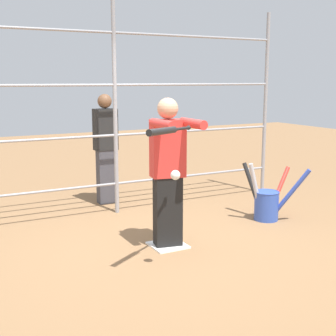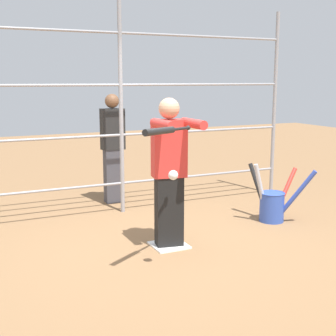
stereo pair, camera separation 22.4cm
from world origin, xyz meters
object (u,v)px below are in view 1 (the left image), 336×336
(bystander_behind_fence, at_px, (106,147))
(bat_bucket, at_px, (267,203))
(baseball_bat_swinging, at_px, (166,131))
(batter, at_px, (168,168))
(softball_in_flight, at_px, (175,175))

(bystander_behind_fence, bearing_deg, bat_bucket, 130.95)
(bat_bucket, xyz_separation_m, bystander_behind_fence, (1.65, -1.90, 0.65))
(baseball_bat_swinging, height_order, bystander_behind_fence, bystander_behind_fence)
(bat_bucket, bearing_deg, bystander_behind_fence, -49.05)
(baseball_bat_swinging, bearing_deg, bat_bucket, -154.19)
(batter, distance_m, baseball_bat_swinging, 0.97)
(baseball_bat_swinging, distance_m, bat_bucket, 2.64)
(batter, xyz_separation_m, bystander_behind_fence, (-0.06, -2.21, -0.04))
(baseball_bat_swinging, bearing_deg, batter, -119.57)
(bat_bucket, relative_size, bystander_behind_fence, 0.53)
(softball_in_flight, relative_size, bystander_behind_fence, 0.06)
(softball_in_flight, distance_m, bat_bucket, 2.39)
(batter, distance_m, softball_in_flight, 0.78)
(batter, bearing_deg, bystander_behind_fence, -91.68)
(softball_in_flight, bearing_deg, bystander_behind_fence, -97.13)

